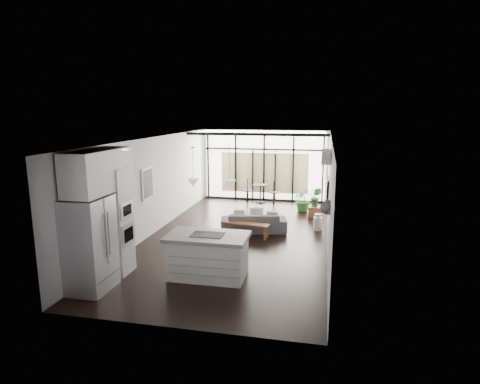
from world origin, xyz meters
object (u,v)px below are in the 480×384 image
at_px(console_bench, 248,230).
at_px(pouf, 256,212).
at_px(tv, 328,189).
at_px(island, 208,256).
at_px(milk_can, 318,222).
at_px(fridge, 90,245).
at_px(sofa, 254,219).

relative_size(console_bench, pouf, 2.73).
bearing_deg(tv, pouf, 152.00).
distance_m(console_bench, tv, 2.60).
height_order(island, milk_can, island).
distance_m(island, fridge, 2.41).
height_order(sofa, tv, tv).
relative_size(pouf, tv, 0.42).
xyz_separation_m(sofa, tv, (2.12, 0.36, 0.92)).
distance_m(fridge, tv, 6.76).
bearing_deg(sofa, milk_can, -176.79).
height_order(island, console_bench, island).
relative_size(island, console_bench, 1.38).
distance_m(sofa, console_bench, 0.59).
bearing_deg(tv, island, -122.90).
distance_m(island, console_bench, 2.97).
xyz_separation_m(console_bench, tv, (2.17, 0.92, 1.10)).
height_order(fridge, milk_can, fridge).
xyz_separation_m(island, fridge, (-2.10, -1.09, 0.47)).
xyz_separation_m(island, tv, (2.50, 3.86, 0.83)).
relative_size(fridge, sofa, 0.98).
relative_size(fridge, tv, 1.72).
bearing_deg(pouf, island, -92.22).
bearing_deg(tv, fridge, -132.87).
bearing_deg(fridge, tv, 47.13).
bearing_deg(tv, milk_can, 148.78).
relative_size(sofa, console_bench, 1.54).
bearing_deg(milk_can, sofa, -164.81).
distance_m(console_bench, milk_can, 2.21).
height_order(fridge, console_bench, fridge).
relative_size(console_bench, tv, 1.14).
bearing_deg(island, console_bench, 83.44).
height_order(fridge, tv, fridge).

